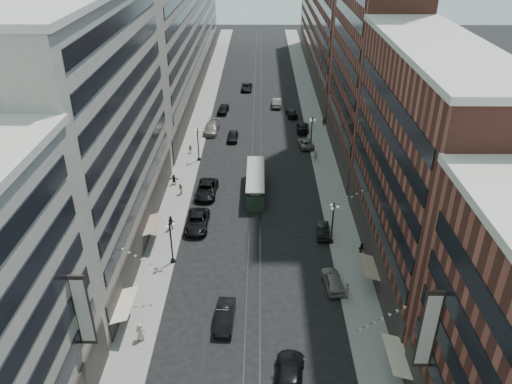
{
  "coord_description": "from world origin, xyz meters",
  "views": [
    {
      "loc": [
        0.65,
        -17.59,
        34.59
      ],
      "look_at": [
        0.16,
        35.7,
        5.0
      ],
      "focal_mm": 35.0,
      "sensor_mm": 36.0,
      "label": 1
    }
  ],
  "objects_px": {
    "car_extra_0": "(303,127)",
    "pedestrian_7": "(361,250)",
    "car_5": "(225,316)",
    "car_11": "(306,143)",
    "pedestrian_8": "(315,155)",
    "pedestrian_extra_0": "(180,189)",
    "pedestrian_1": "(140,332)",
    "car_8": "(211,128)",
    "streetcar": "(255,184)",
    "pedestrian_6": "(190,149)",
    "lamppost_sw_mid": "(198,143)",
    "car_9": "(223,109)",
    "car_2": "(197,222)",
    "car_6": "(289,374)",
    "pedestrian_5": "(174,179)",
    "car_extra_1": "(247,87)",
    "car_14": "(277,102)",
    "car_4": "(333,280)",
    "car_13": "(233,136)",
    "pedestrian_4": "(347,291)",
    "lamppost_se_mid": "(312,132)",
    "lamppost_sw_far": "(171,240)",
    "car_10": "(323,230)",
    "pedestrian_9": "(324,122)",
    "car_7": "(207,189)",
    "car_12": "(292,113)",
    "pedestrian_2": "(171,223)"
  },
  "relations": [
    {
      "from": "car_extra_0",
      "to": "car_4",
      "type": "bearing_deg",
      "value": 93.11
    },
    {
      "from": "car_13",
      "to": "car_14",
      "type": "distance_m",
      "value": 19.7
    },
    {
      "from": "lamppost_sw_far",
      "to": "car_13",
      "type": "distance_m",
      "value": 35.91
    },
    {
      "from": "car_5",
      "to": "car_9",
      "type": "height_order",
      "value": "car_5"
    },
    {
      "from": "lamppost_sw_mid",
      "to": "pedestrian_5",
      "type": "relative_size",
      "value": 3.58
    },
    {
      "from": "pedestrian_4",
      "to": "pedestrian_8",
      "type": "relative_size",
      "value": 1.03
    },
    {
      "from": "car_12",
      "to": "pedestrian_9",
      "type": "xyz_separation_m",
      "value": [
        5.7,
        -5.41,
        0.23
      ]
    },
    {
      "from": "car_10",
      "to": "car_12",
      "type": "relative_size",
      "value": 0.89
    },
    {
      "from": "car_9",
      "to": "pedestrian_8",
      "type": "xyz_separation_m",
      "value": [
        16.3,
        -22.11,
        0.27
      ]
    },
    {
      "from": "car_14",
      "to": "car_4",
      "type": "bearing_deg",
      "value": 96.03
    },
    {
      "from": "pedestrian_4",
      "to": "car_extra_1",
      "type": "bearing_deg",
      "value": 25.97
    },
    {
      "from": "car_8",
      "to": "streetcar",
      "type": "bearing_deg",
      "value": -66.5
    },
    {
      "from": "car_6",
      "to": "pedestrian_9",
      "type": "bearing_deg",
      "value": -92.24
    },
    {
      "from": "pedestrian_8",
      "to": "pedestrian_extra_0",
      "type": "xyz_separation_m",
      "value": [
        -20.05,
        -11.57,
        -0.08
      ]
    },
    {
      "from": "car_extra_0",
      "to": "pedestrian_7",
      "type": "bearing_deg",
      "value": 98.9
    },
    {
      "from": "lamppost_se_mid",
      "to": "lamppost_sw_far",
      "type": "bearing_deg",
      "value": -119.9
    },
    {
      "from": "streetcar",
      "to": "car_8",
      "type": "xyz_separation_m",
      "value": [
        -8.23,
        22.53,
        -0.56
      ]
    },
    {
      "from": "car_2",
      "to": "car_6",
      "type": "height_order",
      "value": "car_6"
    },
    {
      "from": "pedestrian_1",
      "to": "car_extra_0",
      "type": "height_order",
      "value": "pedestrian_1"
    },
    {
      "from": "car_13",
      "to": "car_extra_0",
      "type": "distance_m",
      "value": 13.36
    },
    {
      "from": "lamppost_sw_far",
      "to": "car_13",
      "type": "xyz_separation_m",
      "value": [
        5.0,
        35.48,
        -2.33
      ]
    },
    {
      "from": "lamppost_sw_far",
      "to": "car_12",
      "type": "distance_m",
      "value": 50.17
    },
    {
      "from": "car_6",
      "to": "pedestrian_extra_0",
      "type": "relative_size",
      "value": 3.57
    },
    {
      "from": "lamppost_sw_mid",
      "to": "car_7",
      "type": "distance_m",
      "value": 11.58
    },
    {
      "from": "car_10",
      "to": "car_extra_1",
      "type": "xyz_separation_m",
      "value": [
        -10.88,
        58.35,
        0.02
      ]
    },
    {
      "from": "pedestrian_2",
      "to": "car_extra_0",
      "type": "xyz_separation_m",
      "value": [
        18.79,
        33.24,
        -0.33
      ]
    },
    {
      "from": "car_8",
      "to": "pedestrian_8",
      "type": "relative_size",
      "value": 3.28
    },
    {
      "from": "pedestrian_5",
      "to": "car_extra_1",
      "type": "distance_m",
      "value": 46.46
    },
    {
      "from": "streetcar",
      "to": "car_7",
      "type": "xyz_separation_m",
      "value": [
        -6.9,
        -0.63,
        -0.59
      ]
    },
    {
      "from": "pedestrian_1",
      "to": "pedestrian_extra_0",
      "type": "xyz_separation_m",
      "value": [
        -0.22,
        27.55,
        -0.1
      ]
    },
    {
      "from": "car_5",
      "to": "pedestrian_1",
      "type": "bearing_deg",
      "value": -160.44
    },
    {
      "from": "pedestrian_extra_0",
      "to": "car_9",
      "type": "bearing_deg",
      "value": 149.49
    },
    {
      "from": "car_11",
      "to": "lamppost_se_mid",
      "type": "bearing_deg",
      "value": 127.71
    },
    {
      "from": "pedestrian_1",
      "to": "car_14",
      "type": "height_order",
      "value": "pedestrian_1"
    },
    {
      "from": "pedestrian_6",
      "to": "lamppost_sw_mid",
      "type": "bearing_deg",
      "value": 124.7
    },
    {
      "from": "lamppost_sw_mid",
      "to": "car_9",
      "type": "xyz_separation_m",
      "value": [
        2.4,
        22.37,
        -2.29
      ]
    },
    {
      "from": "lamppost_sw_far",
      "to": "pedestrian_extra_0",
      "type": "bearing_deg",
      "value": 94.9
    },
    {
      "from": "pedestrian_6",
      "to": "pedestrian_8",
      "type": "relative_size",
      "value": 0.82
    },
    {
      "from": "car_10",
      "to": "car_12",
      "type": "distance_m",
      "value": 41.67
    },
    {
      "from": "lamppost_sw_far",
      "to": "pedestrian_1",
      "type": "distance_m",
      "value": 12.07
    },
    {
      "from": "lamppost_sw_mid",
      "to": "car_11",
      "type": "bearing_deg",
      "value": 18.28
    },
    {
      "from": "car_5",
      "to": "pedestrian_1",
      "type": "height_order",
      "value": "pedestrian_1"
    },
    {
      "from": "car_extra_1",
      "to": "car_14",
      "type": "bearing_deg",
      "value": -56.81
    },
    {
      "from": "pedestrian_1",
      "to": "car_8",
      "type": "relative_size",
      "value": 0.31
    },
    {
      "from": "streetcar",
      "to": "car_6",
      "type": "relative_size",
      "value": 1.88
    },
    {
      "from": "pedestrian_6",
      "to": "car_extra_0",
      "type": "bearing_deg",
      "value": -149.19
    },
    {
      "from": "car_13",
      "to": "pedestrian_6",
      "type": "xyz_separation_m",
      "value": [
        -6.67,
        -5.8,
        0.14
      ]
    },
    {
      "from": "car_10",
      "to": "pedestrian_6",
      "type": "bearing_deg",
      "value": -46.27
    },
    {
      "from": "streetcar",
      "to": "car_5",
      "type": "bearing_deg",
      "value": -95.9
    },
    {
      "from": "car_5",
      "to": "car_11",
      "type": "bearing_deg",
      "value": 77.81
    }
  ]
}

